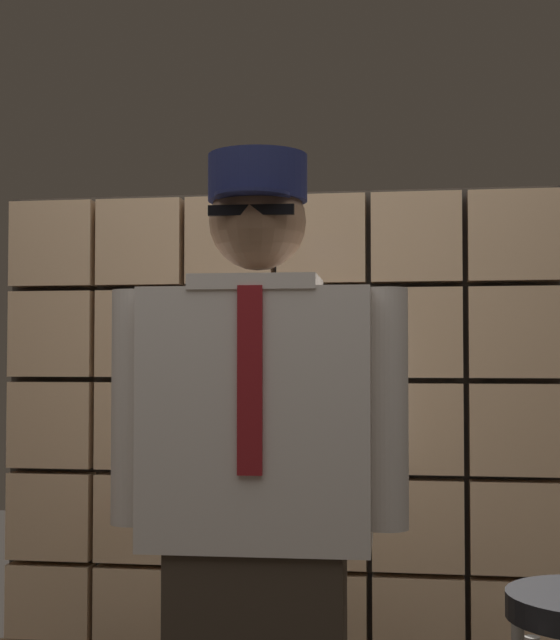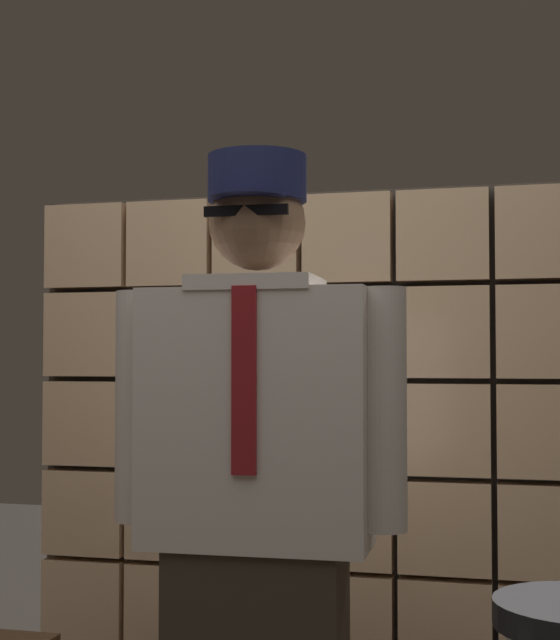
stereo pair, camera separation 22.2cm
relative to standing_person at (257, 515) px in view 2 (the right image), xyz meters
The scene contains 2 objects.
glass_block_wall 0.90m from the standing_person, 95.89° to the left, with size 1.86×0.10×1.86m.
standing_person is the anchor object (origin of this frame).
Camera 2 is at (0.69, -1.60, 1.29)m, focal length 53.37 mm.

